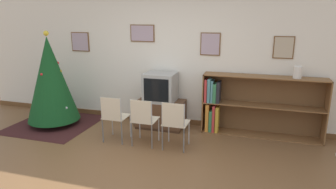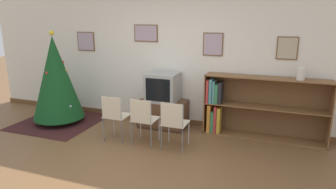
% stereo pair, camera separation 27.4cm
% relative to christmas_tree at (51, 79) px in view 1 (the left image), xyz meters
% --- Properties ---
extents(ground_plane, '(24.00, 24.00, 0.00)m').
position_rel_christmas_tree_xyz_m(ground_plane, '(2.25, -1.41, -0.93)').
color(ground_plane, brown).
extents(wall_back, '(8.87, 0.11, 2.70)m').
position_rel_christmas_tree_xyz_m(wall_back, '(2.25, 0.83, 0.42)').
color(wall_back, silver).
rests_on(wall_back, ground_plane).
extents(area_rug, '(1.57, 1.62, 0.01)m').
position_rel_christmas_tree_xyz_m(area_rug, '(-0.00, -0.00, -0.93)').
color(area_rug, '#381919').
rests_on(area_rug, ground_plane).
extents(christmas_tree, '(1.01, 1.01, 1.86)m').
position_rel_christmas_tree_xyz_m(christmas_tree, '(0.00, 0.00, 0.00)').
color(christmas_tree, maroon).
rests_on(christmas_tree, area_rug).
extents(tv_console, '(0.92, 0.55, 0.53)m').
position_rel_christmas_tree_xyz_m(tv_console, '(2.11, 0.49, -0.66)').
color(tv_console, '#412A1A').
rests_on(tv_console, ground_plane).
extents(television, '(0.59, 0.52, 0.55)m').
position_rel_christmas_tree_xyz_m(television, '(2.11, 0.49, -0.12)').
color(television, '#9E9E99').
rests_on(television, tv_console).
extents(folding_chair_left, '(0.40, 0.40, 0.82)m').
position_rel_christmas_tree_xyz_m(folding_chair_left, '(1.57, -0.43, -0.46)').
color(folding_chair_left, beige).
rests_on(folding_chair_left, ground_plane).
extents(folding_chair_center, '(0.40, 0.40, 0.82)m').
position_rel_christmas_tree_xyz_m(folding_chair_center, '(2.11, -0.43, -0.46)').
color(folding_chair_center, beige).
rests_on(folding_chair_center, ground_plane).
extents(folding_chair_right, '(0.40, 0.40, 0.82)m').
position_rel_christmas_tree_xyz_m(folding_chair_right, '(2.65, -0.43, -0.46)').
color(folding_chair_right, beige).
rests_on(folding_chair_right, ground_plane).
extents(bookshelf, '(2.12, 0.36, 1.11)m').
position_rel_christmas_tree_xyz_m(bookshelf, '(3.68, 0.61, -0.39)').
color(bookshelf, brown).
rests_on(bookshelf, ground_plane).
extents(vase, '(0.14, 0.14, 0.21)m').
position_rel_christmas_tree_xyz_m(vase, '(4.53, 0.58, 0.29)').
color(vase, silver).
rests_on(vase, bookshelf).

